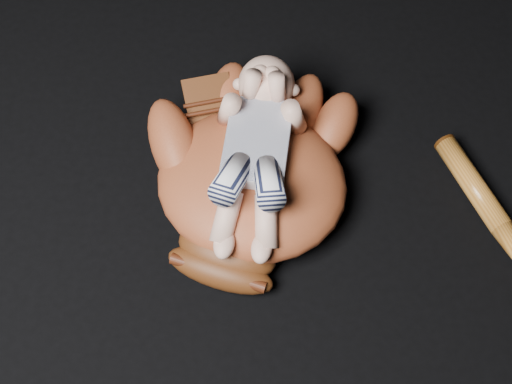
# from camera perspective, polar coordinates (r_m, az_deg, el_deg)

# --- Properties ---
(baseball_glove) EXTENTS (0.49, 0.52, 0.13)m
(baseball_glove) POSITION_cam_1_polar(r_m,az_deg,el_deg) (1.21, -0.31, 1.03)
(baseball_glove) COLOR maroon
(baseball_glove) RESTS_ON ground
(newborn_baby) EXTENTS (0.20, 0.36, 0.14)m
(newborn_baby) POSITION_cam_1_polar(r_m,az_deg,el_deg) (1.17, -0.09, 2.65)
(newborn_baby) COLOR #D8A38B
(newborn_baby) RESTS_ON baseball_glove
(baseball_bat) EXTENTS (0.19, 0.37, 0.04)m
(baseball_bat) POSITION_cam_1_polar(r_m,az_deg,el_deg) (1.27, 17.97, -3.29)
(baseball_bat) COLOR #A86220
(baseball_bat) RESTS_ON ground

